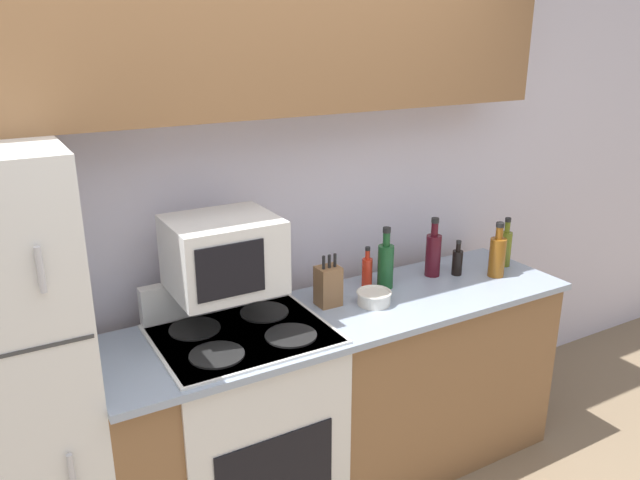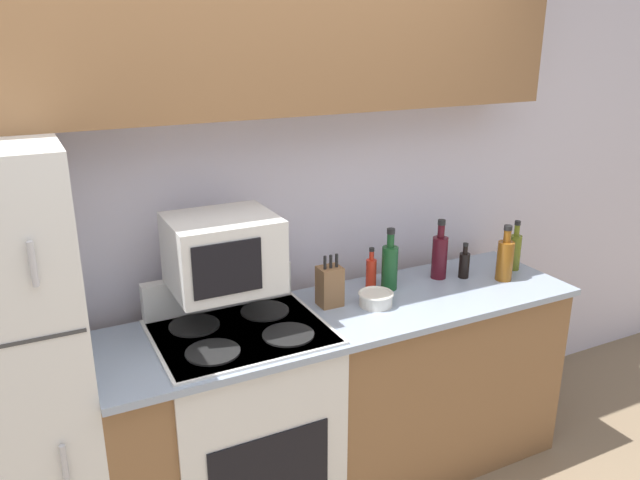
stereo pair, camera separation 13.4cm
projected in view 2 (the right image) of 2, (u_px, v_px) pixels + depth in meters
wall_back at (233, 219)px, 2.85m from camera, size 8.00×0.05×2.55m
lower_cabinets at (346, 398)px, 2.91m from camera, size 2.19×0.61×0.93m
upper_cabinets at (239, 30)px, 2.44m from camera, size 2.93×0.30×0.66m
stove at (245, 425)px, 2.68m from camera, size 0.70×0.59×1.10m
microwave at (223, 252)px, 2.50m from camera, size 0.42×0.37×0.30m
knife_block at (330, 286)px, 2.77m from camera, size 0.10×0.09×0.24m
bowl at (376, 298)px, 2.78m from camera, size 0.16×0.16×0.06m
bottle_wine_red at (440, 255)px, 3.07m from camera, size 0.08×0.08×0.30m
bottle_wine_green at (390, 266)px, 2.93m from camera, size 0.08×0.08×0.30m
bottle_soy_sauce at (464, 264)px, 3.08m from camera, size 0.05×0.05×0.18m
bottle_olive_oil at (515, 250)px, 3.18m from camera, size 0.06×0.06×0.26m
bottle_hot_sauce at (371, 272)px, 2.96m from camera, size 0.05×0.05×0.20m
bottle_whiskey at (505, 259)px, 3.04m from camera, size 0.08×0.08×0.28m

